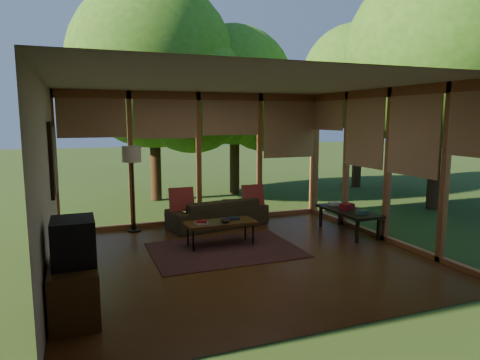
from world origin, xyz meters
name	(u,v)px	position (x,y,z in m)	size (l,w,h in m)	color
floor	(243,258)	(0.00, 0.00, 0.00)	(5.50, 5.50, 0.00)	#5C3318
ceiling	(243,83)	(0.00, 0.00, 2.70)	(5.50, 5.50, 0.00)	silver
wall_left	(47,182)	(-2.75, 0.00, 1.35)	(0.04, 5.00, 2.70)	beige
wall_front	(336,202)	(0.00, -2.50, 1.35)	(5.50, 0.04, 2.70)	beige
window_wall_back	(199,158)	(0.00, 2.50, 1.35)	(5.50, 0.12, 2.70)	#A45E33
window_wall_right	(388,166)	(2.75, 0.00, 1.35)	(0.12, 5.00, 2.70)	#A45E33
exterior_lawn	(356,174)	(8.00, 8.00, -0.01)	(40.00, 40.00, 0.00)	#2C4A1C
tree_nw	(152,65)	(-0.40, 5.37, 3.53)	(4.29, 4.29, 5.68)	#3C2715
tree_ne	(234,86)	(1.90, 5.56, 3.08)	(3.35, 3.35, 4.76)	#3C2715
tree_se	(438,55)	(5.54, 1.80, 3.63)	(4.22, 4.22, 5.74)	#3C2715
tree_far	(355,78)	(5.81, 5.29, 3.41)	(3.26, 3.26, 5.05)	#3C2715
rug	(225,250)	(-0.14, 0.46, 0.01)	(2.40, 1.70, 0.01)	brown
sofa	(218,212)	(0.24, 2.00, 0.29)	(1.98, 0.77, 0.58)	#3A311D
pillow_left	(181,200)	(-0.51, 1.95, 0.61)	(0.46, 0.15, 0.46)	maroon
pillow_right	(253,196)	(0.99, 1.95, 0.60)	(0.43, 0.14, 0.43)	maroon
ct_book_lower	(201,223)	(-0.48, 0.68, 0.44)	(0.19, 0.14, 0.03)	beige
ct_book_upper	(201,221)	(-0.48, 0.68, 0.47)	(0.17, 0.13, 0.03)	maroon
ct_book_side	(233,218)	(0.12, 0.81, 0.44)	(0.22, 0.16, 0.03)	black
ct_bowl	(225,221)	(-0.08, 0.63, 0.46)	(0.16, 0.16, 0.07)	black
media_cabinet	(74,290)	(-2.47, -1.18, 0.30)	(0.50, 1.00, 0.60)	#4F3115
television	(73,241)	(-2.45, -1.18, 0.85)	(0.45, 0.55, 0.50)	black
console_book_a	(362,212)	(2.40, 0.23, 0.49)	(0.19, 0.14, 0.07)	#345B52
console_book_b	(347,206)	(2.40, 0.68, 0.51)	(0.24, 0.17, 0.11)	maroon
console_book_c	(335,204)	(2.40, 1.08, 0.49)	(0.22, 0.16, 0.06)	beige
floor_lamp	(132,159)	(-1.39, 2.25, 1.41)	(0.36, 0.36, 1.65)	black
coffee_table	(220,224)	(-0.13, 0.73, 0.39)	(1.20, 0.50, 0.43)	#4F3115
side_console	(348,212)	(2.40, 0.63, 0.41)	(0.60, 1.40, 0.46)	black
wall_painting	(53,158)	(-2.71, 1.40, 1.55)	(0.06, 1.35, 1.15)	black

